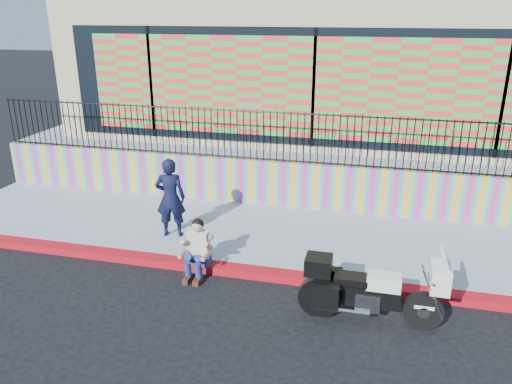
% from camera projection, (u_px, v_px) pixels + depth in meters
% --- Properties ---
extents(ground, '(90.00, 90.00, 0.00)m').
position_uv_depth(ground, '(277.00, 279.00, 9.12)').
color(ground, black).
rests_on(ground, ground).
extents(red_curb, '(16.00, 0.30, 0.15)m').
position_uv_depth(red_curb, '(277.00, 275.00, 9.10)').
color(red_curb, '#AE0C1A').
rests_on(red_curb, ground).
extents(sidewalk, '(16.00, 3.00, 0.15)m').
position_uv_depth(sidewalk, '(293.00, 238.00, 10.60)').
color(sidewalk, '#98A2B6').
rests_on(sidewalk, ground).
extents(mural_wall, '(16.00, 0.20, 1.10)m').
position_uv_depth(mural_wall, '(305.00, 185.00, 11.84)').
color(mural_wall, '#D5388B').
rests_on(mural_wall, sidewalk).
extents(metal_fence, '(15.80, 0.04, 1.20)m').
position_uv_depth(metal_fence, '(307.00, 138.00, 11.44)').
color(metal_fence, black).
rests_on(metal_fence, mural_wall).
extents(elevated_platform, '(16.00, 10.00, 1.25)m').
position_uv_depth(elevated_platform, '(328.00, 138.00, 16.51)').
color(elevated_platform, '#98A2B6').
rests_on(elevated_platform, ground).
extents(storefront_building, '(14.00, 8.06, 4.00)m').
position_uv_depth(storefront_building, '(332.00, 57.00, 15.40)').
color(storefront_building, tan).
rests_on(storefront_building, elevated_platform).
extents(police_motorcycle, '(2.20, 0.73, 1.37)m').
position_uv_depth(police_motorcycle, '(369.00, 289.00, 7.72)').
color(police_motorcycle, black).
rests_on(police_motorcycle, ground).
extents(police_officer, '(0.69, 0.53, 1.68)m').
position_uv_depth(police_officer, '(170.00, 198.00, 10.26)').
color(police_officer, black).
rests_on(police_officer, sidewalk).
extents(seated_man, '(0.54, 0.71, 1.06)m').
position_uv_depth(seated_man, '(196.00, 254.00, 9.08)').
color(seated_man, navy).
rests_on(seated_man, ground).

